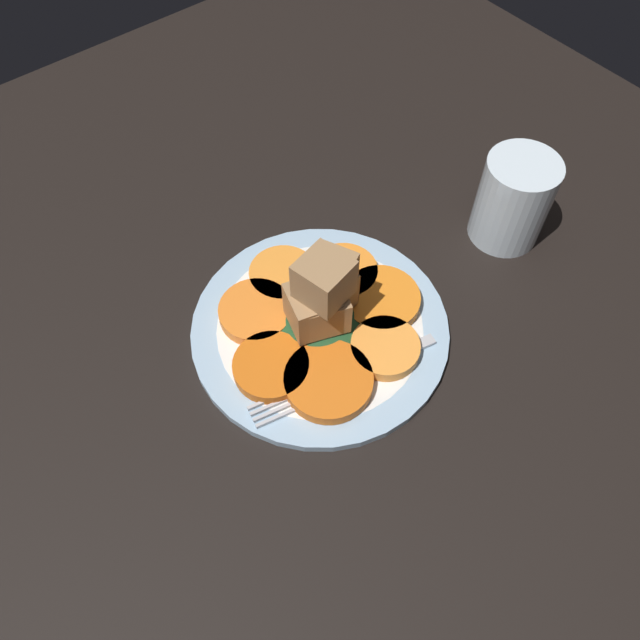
% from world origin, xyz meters
% --- Properties ---
extents(table_slab, '(1.20, 1.20, 0.02)m').
position_xyz_m(table_slab, '(0.00, 0.00, 0.01)').
color(table_slab, black).
rests_on(table_slab, ground).
extents(plate, '(0.26, 0.26, 0.01)m').
position_xyz_m(plate, '(0.00, 0.00, 0.03)').
color(plate, '#99B7D1').
rests_on(plate, table_slab).
extents(carrot_slice_0, '(0.07, 0.07, 0.01)m').
position_xyz_m(carrot_slice_0, '(0.06, 0.03, 0.04)').
color(carrot_slice_0, orange).
rests_on(carrot_slice_0, plate).
extents(carrot_slice_1, '(0.07, 0.07, 0.01)m').
position_xyz_m(carrot_slice_1, '(0.01, 0.07, 0.04)').
color(carrot_slice_1, orange).
rests_on(carrot_slice_1, plate).
extents(carrot_slice_2, '(0.08, 0.08, 0.01)m').
position_xyz_m(carrot_slice_2, '(-0.04, 0.05, 0.04)').
color(carrot_slice_2, orange).
rests_on(carrot_slice_2, plate).
extents(carrot_slice_3, '(0.07, 0.07, 0.01)m').
position_xyz_m(carrot_slice_3, '(-0.07, -0.01, 0.04)').
color(carrot_slice_3, '#D56014').
rests_on(carrot_slice_3, plate).
extents(carrot_slice_4, '(0.09, 0.09, 0.01)m').
position_xyz_m(carrot_slice_4, '(-0.04, -0.06, 0.04)').
color(carrot_slice_4, orange).
rests_on(carrot_slice_4, plate).
extents(carrot_slice_5, '(0.07, 0.07, 0.01)m').
position_xyz_m(carrot_slice_5, '(0.03, -0.06, 0.04)').
color(carrot_slice_5, orange).
rests_on(carrot_slice_5, plate).
extents(carrot_slice_6, '(0.08, 0.08, 0.01)m').
position_xyz_m(carrot_slice_6, '(0.07, -0.02, 0.04)').
color(carrot_slice_6, orange).
rests_on(carrot_slice_6, plate).
extents(center_pile, '(0.09, 0.08, 0.11)m').
position_xyz_m(center_pile, '(0.00, -0.00, 0.07)').
color(center_pile, '#1E4723').
rests_on(center_pile, plate).
extents(fork, '(0.20, 0.06, 0.00)m').
position_xyz_m(fork, '(-0.02, -0.06, 0.03)').
color(fork, '#B2B2B7').
rests_on(fork, plate).
extents(water_glass, '(0.08, 0.08, 0.10)m').
position_xyz_m(water_glass, '(0.25, -0.03, 0.07)').
color(water_glass, silver).
rests_on(water_glass, table_slab).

